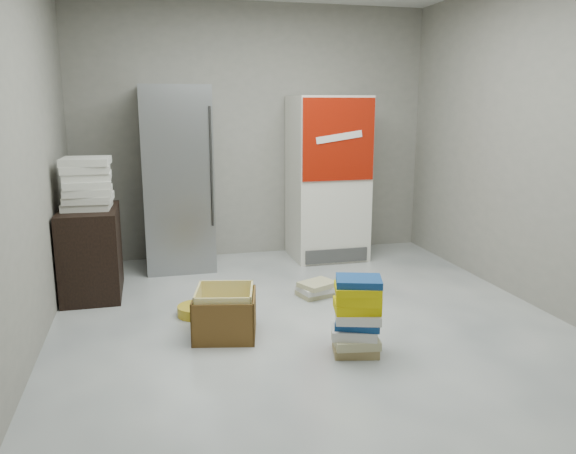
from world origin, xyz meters
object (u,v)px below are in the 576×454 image
(coke_cooler, at_px, (328,178))
(cardboard_box, at_px, (225,316))
(steel_fridge, at_px, (177,179))
(phonebook_stack_main, at_px, (357,316))
(wood_shelf, at_px, (91,252))

(coke_cooler, xyz_separation_m, cardboard_box, (-1.44, -1.96, -0.75))
(steel_fridge, bearing_deg, phonebook_stack_main, -67.05)
(steel_fridge, relative_size, coke_cooler, 1.06)
(coke_cooler, height_order, wood_shelf, coke_cooler)
(steel_fridge, height_order, coke_cooler, steel_fridge)
(wood_shelf, relative_size, phonebook_stack_main, 1.44)
(cardboard_box, bearing_deg, phonebook_stack_main, -19.97)
(phonebook_stack_main, bearing_deg, wood_shelf, 152.13)
(coke_cooler, bearing_deg, wood_shelf, -163.72)
(coke_cooler, bearing_deg, phonebook_stack_main, -103.31)
(coke_cooler, relative_size, cardboard_box, 3.32)
(coke_cooler, height_order, cardboard_box, coke_cooler)
(wood_shelf, height_order, phonebook_stack_main, wood_shelf)
(steel_fridge, xyz_separation_m, wood_shelf, (-0.83, -0.73, -0.55))
(coke_cooler, bearing_deg, cardboard_box, -126.26)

